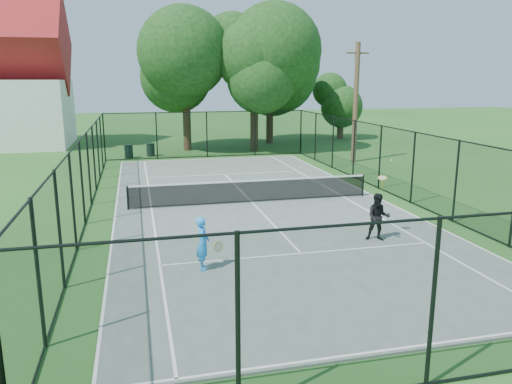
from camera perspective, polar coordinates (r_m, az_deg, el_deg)
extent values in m
plane|color=#24541C|center=(20.80, -0.47, -1.35)|extent=(120.00, 120.00, 0.00)
cube|color=#546359|center=(20.79, -0.47, -1.27)|extent=(11.00, 24.00, 0.06)
cylinder|color=black|center=(20.16, -14.45, -0.66)|extent=(0.08, 0.08, 0.95)
cylinder|color=black|center=(22.32, 12.12, 0.75)|extent=(0.08, 0.08, 0.95)
cube|color=black|center=(20.67, -0.48, 0.08)|extent=(10.00, 0.03, 0.88)
cube|color=white|center=(20.58, -0.48, 1.29)|extent=(10.00, 0.05, 0.06)
cylinder|color=#332114|center=(36.54, -7.90, 7.69)|extent=(0.56, 0.56, 3.77)
sphere|color=black|center=(36.40, -8.07, 13.31)|extent=(6.80, 6.80, 6.80)
cylinder|color=#332114|center=(35.81, -0.21, 7.72)|extent=(0.56, 0.56, 3.80)
sphere|color=black|center=(35.66, -0.21, 13.49)|extent=(6.80, 6.80, 6.80)
cylinder|color=#332114|center=(40.32, 1.58, 8.44)|extent=(0.56, 0.56, 3.99)
sphere|color=black|center=(40.21, 1.61, 13.54)|extent=(6.34, 6.34, 6.34)
cylinder|color=#332114|center=(43.86, 9.62, 7.45)|extent=(0.56, 0.56, 2.20)
sphere|color=black|center=(43.72, 9.72, 10.13)|extent=(3.84, 3.84, 3.84)
cylinder|color=black|center=(33.73, -14.34, 4.47)|extent=(0.54, 0.54, 0.83)
cylinder|color=black|center=(33.67, -14.39, 5.20)|extent=(0.58, 0.58, 0.05)
cylinder|color=black|center=(34.30, -11.96, 4.71)|extent=(0.54, 0.54, 0.82)
cylinder|color=black|center=(34.25, -11.99, 5.42)|extent=(0.58, 0.58, 0.05)
cylinder|color=#4C3823|center=(31.57, 11.32, 9.92)|extent=(0.30, 0.30, 7.24)
cube|color=#4C3823|center=(31.57, 11.56, 15.30)|extent=(1.40, 0.10, 0.10)
imported|color=#1C8CF3|center=(13.52, -6.11, -5.85)|extent=(0.40, 0.56, 1.46)
torus|color=gold|center=(13.78, -4.31, -6.23)|extent=(0.27, 0.18, 0.29)
cylinder|color=silver|center=(13.78, -4.31, -6.23)|extent=(0.23, 0.15, 0.25)
imported|color=black|center=(16.26, 13.80, -2.81)|extent=(0.90, 0.81, 1.52)
torus|color=gold|center=(16.41, 14.24, 1.58)|extent=(0.30, 0.28, 0.14)
cylinder|color=silver|center=(16.41, 14.24, 1.58)|extent=(0.26, 0.24, 0.11)
sphere|color=#CCE526|center=(16.54, 15.21, 3.53)|extent=(0.07, 0.07, 0.07)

